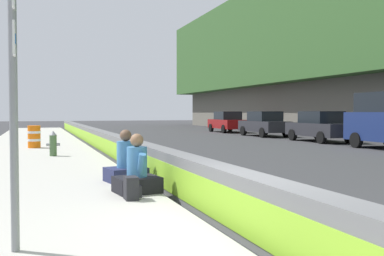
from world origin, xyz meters
TOP-DOWN VIEW (x-y plane):
  - ground_plane at (0.00, 0.00)m, footprint 160.00×160.00m
  - sidewalk_strip at (0.00, 2.65)m, footprint 80.00×4.40m
  - jersey_barrier at (0.00, 0.00)m, footprint 76.00×0.45m
  - route_sign_post at (-0.04, 2.87)m, footprint 0.44×0.09m
  - fire_hydrant at (10.79, 2.12)m, footprint 0.26×0.46m
  - seated_person_foreground at (2.99, 0.86)m, footprint 0.79×0.89m
  - seated_person_middle at (4.37, 0.81)m, footprint 0.85×0.94m
  - backpack at (2.36, 1.09)m, footprint 0.32×0.28m
  - construction_barrel at (14.73, 2.76)m, footprint 0.54×0.54m
  - parked_car_fourth at (15.64, -12.31)m, footprint 4.55×2.05m
  - parked_car_midline at (21.58, -12.05)m, footprint 4.52×1.98m
  - parked_car_far at (27.95, -12.13)m, footprint 4.55×2.05m

SIDE VIEW (x-z plane):
  - ground_plane at x=0.00m, z-range 0.00..0.00m
  - sidewalk_strip at x=0.00m, z-range 0.00..0.14m
  - backpack at x=2.36m, z-range 0.13..0.53m
  - jersey_barrier at x=0.00m, z-range 0.00..0.85m
  - seated_person_foreground at x=2.99m, z-range -0.07..1.05m
  - seated_person_middle at x=4.37m, z-range -0.07..1.07m
  - fire_hydrant at x=10.79m, z-range 0.15..1.03m
  - construction_barrel at x=14.73m, z-range 0.14..1.09m
  - parked_car_fourth at x=15.64m, z-range 0.01..1.72m
  - parked_car_midline at x=21.58m, z-range 0.01..1.72m
  - parked_car_far at x=27.95m, z-range 0.01..1.72m
  - route_sign_post at x=-0.04m, z-range 0.43..4.03m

